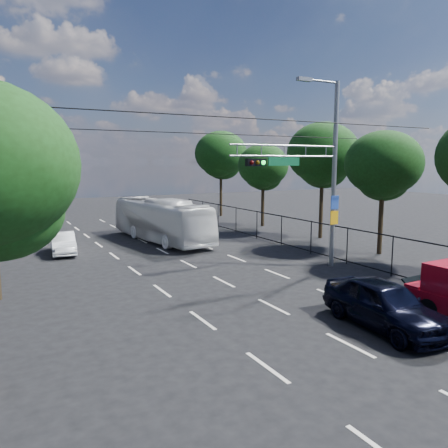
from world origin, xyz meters
TOP-DOWN VIEW (x-y plane):
  - ground at (0.00, 0.00)m, footprint 120.00×120.00m
  - lane_markings at (-0.00, 14.00)m, footprint 6.12×38.00m
  - signal_mast at (5.28, 7.99)m, footprint 6.43×0.39m
  - streetlight_left at (-6.33, 22.00)m, footprint 2.09×0.22m
  - utility_wires at (0.00, 8.83)m, footprint 22.00×5.04m
  - fence_right at (7.60, 12.17)m, footprint 0.06×34.03m
  - tree_right_b at (11.22, 9.02)m, footprint 4.50×4.50m
  - tree_right_c at (11.82, 15.02)m, footprint 5.10×5.10m
  - tree_right_d at (11.42, 22.02)m, footprint 4.32×4.32m
  - tree_right_e at (11.62, 30.02)m, footprint 5.28×5.28m
  - navy_hatchback at (2.00, 0.50)m, footprint 2.37×4.92m
  - white_bus at (1.19, 19.35)m, footprint 3.75×10.77m
  - white_van at (-5.50, 18.14)m, footprint 1.69×3.92m

SIDE VIEW (x-z plane):
  - ground at x=0.00m, z-range 0.00..0.00m
  - lane_markings at x=0.00m, z-range 0.00..0.01m
  - white_van at x=-5.50m, z-range 0.00..1.25m
  - navy_hatchback at x=2.00m, z-range 0.00..1.62m
  - fence_right at x=7.60m, z-range 0.03..2.03m
  - white_bus at x=1.19m, z-range 0.00..2.94m
  - streetlight_left at x=-6.33m, z-range 0.40..7.48m
  - tree_right_d at x=11.42m, z-range 1.34..8.36m
  - tree_right_b at x=11.22m, z-range 1.40..8.71m
  - signal_mast at x=5.28m, z-range 0.49..9.99m
  - tree_right_c at x=11.82m, z-range 1.59..9.88m
  - tree_right_e at x=11.62m, z-range 1.65..10.23m
  - utility_wires at x=0.00m, z-range 6.86..7.60m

